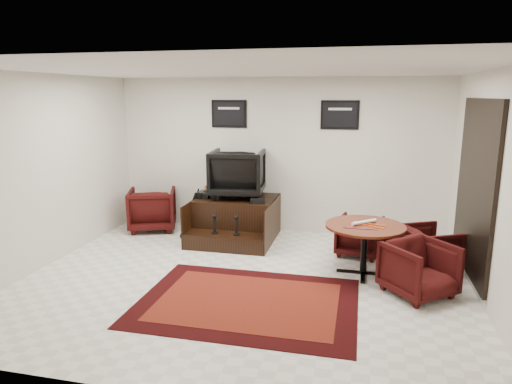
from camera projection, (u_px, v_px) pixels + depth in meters
The scene contains 16 objects.
ground at pixel (243, 281), 6.23m from camera, with size 6.00×6.00×0.00m, color white.
room_shell at pixel (275, 151), 5.88m from camera, with size 6.02×5.02×2.81m.
area_rug at pixel (248, 302), 5.59m from camera, with size 2.65×1.99×0.01m.
shine_podium at pixel (236, 220), 8.04m from camera, with size 1.39×1.43×0.72m.
shine_chair at pixel (238, 171), 8.00m from camera, with size 0.91×0.85×0.93m, color black.
shoes_pair at pixel (205, 195), 8.03m from camera, with size 0.25×0.31×0.11m.
polish_kit at pixel (258, 201), 7.62m from camera, with size 0.24×0.17×0.08m, color black.
umbrella_black at pixel (189, 215), 7.98m from camera, with size 0.32×0.12×0.87m, color black, non-canonical shape.
umbrella_hooked at pixel (192, 210), 8.24m from camera, with size 0.33×0.12×0.88m, color black, non-canonical shape.
armchair_side at pixel (152, 207), 8.54m from camera, with size 0.83×0.78×0.86m, color black.
meeting_table at pixel (365, 231), 6.36m from camera, with size 1.10×1.10×0.72m.
table_chair_back at pixel (360, 234), 7.19m from camera, with size 0.66×0.61×0.68m, color black.
table_chair_window at pixel (428, 247), 6.50m from camera, with size 0.71×0.66×0.73m, color black.
table_chair_corner at pixel (419, 266), 5.72m from camera, with size 0.74×0.69×0.76m, color black.
paper_roll at pixel (364, 222), 6.38m from camera, with size 0.05×0.05×0.42m, color white.
table_clutter at pixel (367, 226), 6.28m from camera, with size 0.56×0.36×0.01m.
Camera 1 is at (1.49, -5.64, 2.50)m, focal length 32.00 mm.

